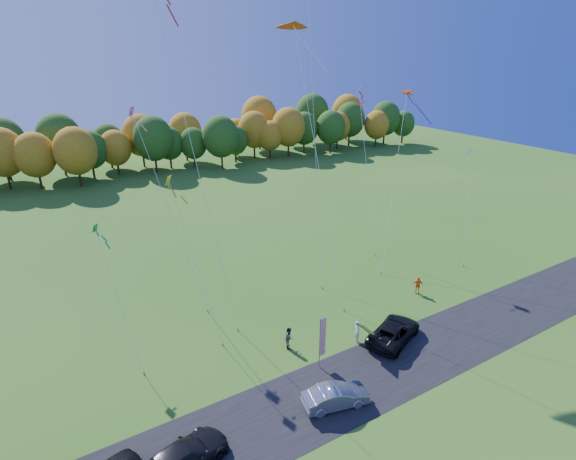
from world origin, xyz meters
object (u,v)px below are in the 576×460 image
black_suv (394,332)px  person_east (418,285)px  silver_sedan (336,396)px  feather_flag (322,337)px

black_suv → person_east: bearing=-80.4°
silver_sedan → person_east: person_east is taller
black_suv → person_east: person_east is taller
black_suv → silver_sedan: 8.21m
silver_sedan → black_suv: bearing=-54.8°
feather_flag → silver_sedan: bearing=-111.1°
black_suv → person_east: (6.58, 4.01, 0.07)m
silver_sedan → person_east: bearing=-50.3°
person_east → black_suv: bearing=-108.8°
silver_sedan → feather_flag: 4.06m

